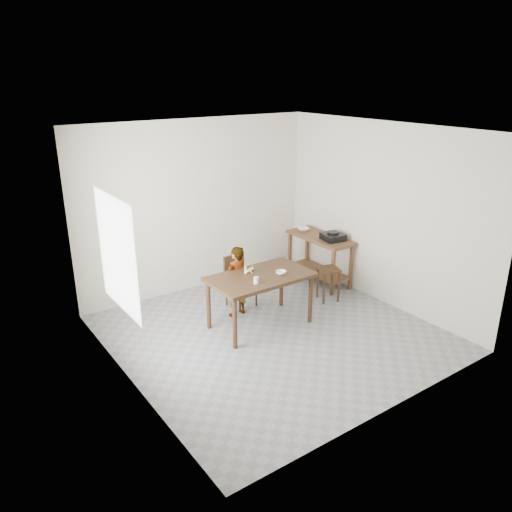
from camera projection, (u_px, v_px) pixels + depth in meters
floor at (273, 334)px, 6.79m from camera, size 4.00×4.00×0.04m
ceiling at (276, 128)px, 5.84m from camera, size 4.00×4.00×0.04m
wall_back at (197, 206)px, 7.86m from camera, size 4.00×0.04×2.70m
wall_front at (402, 293)px, 4.76m from camera, size 4.00×0.04×2.70m
wall_left at (121, 274)px, 5.22m from camera, size 0.04×4.00×2.70m
wall_right at (382, 214)px, 7.40m from camera, size 0.04×4.00×2.70m
window_pane at (117, 254)px, 5.35m from camera, size 0.02×1.10×1.30m
dining_table at (260, 300)px, 6.88m from camera, size 1.40×0.80×0.75m
prep_counter at (319, 259)px, 8.34m from camera, size 0.50×1.20×0.80m
child at (236, 281)px, 7.12m from camera, size 0.43×0.32×1.05m
dining_chair at (241, 282)px, 7.46m from camera, size 0.41×0.41×0.78m
stool at (328, 284)px, 7.70m from camera, size 0.38×0.38×0.52m
glass_tumbler at (256, 280)px, 6.48m from camera, size 0.07×0.07×0.09m
small_bowl at (281, 273)px, 6.79m from camera, size 0.19×0.19×0.05m
banana at (249, 270)px, 6.84m from camera, size 0.19×0.15×0.06m
serving_bowl at (303, 229)px, 8.47m from camera, size 0.27×0.27×0.05m
gas_burner at (333, 237)px, 7.99m from camera, size 0.37×0.37×0.11m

